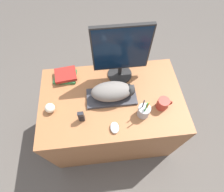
{
  "coord_description": "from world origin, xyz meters",
  "views": [
    {
      "loc": [
        -0.08,
        -0.36,
        2.06
      ],
      "look_at": [
        0.0,
        0.36,
        0.84
      ],
      "focal_mm": 28.0,
      "sensor_mm": 36.0,
      "label": 1
    }
  ],
  "objects_px": {
    "cat": "(114,91)",
    "coffee_mug": "(163,104)",
    "baseball": "(50,108)",
    "book_stack": "(65,76)",
    "computer_mouse": "(115,128)",
    "keyboard": "(112,97)",
    "phone": "(81,117)",
    "monitor": "(121,52)",
    "pen_cup": "(144,111)"
  },
  "relations": [
    {
      "from": "cat",
      "to": "coffee_mug",
      "type": "xyz_separation_m",
      "value": [
        0.38,
        -0.13,
        -0.05
      ]
    },
    {
      "from": "cat",
      "to": "baseball",
      "type": "xyz_separation_m",
      "value": [
        -0.52,
        -0.07,
        -0.06
      ]
    },
    {
      "from": "book_stack",
      "to": "computer_mouse",
      "type": "bearing_deg",
      "value": -54.28
    },
    {
      "from": "keyboard",
      "to": "book_stack",
      "type": "distance_m",
      "value": 0.47
    },
    {
      "from": "baseball",
      "to": "cat",
      "type": "bearing_deg",
      "value": 7.24
    },
    {
      "from": "phone",
      "to": "book_stack",
      "type": "bearing_deg",
      "value": 107.81
    },
    {
      "from": "monitor",
      "to": "baseball",
      "type": "bearing_deg",
      "value": -153.78
    },
    {
      "from": "coffee_mug",
      "to": "keyboard",
      "type": "bearing_deg",
      "value": 161.67
    },
    {
      "from": "baseball",
      "to": "book_stack",
      "type": "relative_size",
      "value": 0.37
    },
    {
      "from": "cat",
      "to": "phone",
      "type": "bearing_deg",
      "value": -146.9
    },
    {
      "from": "keyboard",
      "to": "phone",
      "type": "relative_size",
      "value": 3.6
    },
    {
      "from": "keyboard",
      "to": "coffee_mug",
      "type": "relative_size",
      "value": 3.31
    },
    {
      "from": "cat",
      "to": "computer_mouse",
      "type": "xyz_separation_m",
      "value": [
        -0.03,
        -0.28,
        -0.08
      ]
    },
    {
      "from": "keyboard",
      "to": "book_stack",
      "type": "relative_size",
      "value": 1.94
    },
    {
      "from": "keyboard",
      "to": "cat",
      "type": "distance_m",
      "value": 0.09
    },
    {
      "from": "computer_mouse",
      "to": "baseball",
      "type": "height_order",
      "value": "baseball"
    },
    {
      "from": "computer_mouse",
      "to": "book_stack",
      "type": "relative_size",
      "value": 0.43
    },
    {
      "from": "coffee_mug",
      "to": "book_stack",
      "type": "height_order",
      "value": "coffee_mug"
    },
    {
      "from": "baseball",
      "to": "pen_cup",
      "type": "bearing_deg",
      "value": -8.91
    },
    {
      "from": "phone",
      "to": "book_stack",
      "type": "height_order",
      "value": "phone"
    },
    {
      "from": "cat",
      "to": "computer_mouse",
      "type": "relative_size",
      "value": 3.85
    },
    {
      "from": "computer_mouse",
      "to": "phone",
      "type": "bearing_deg",
      "value": 157.52
    },
    {
      "from": "cat",
      "to": "book_stack",
      "type": "xyz_separation_m",
      "value": [
        -0.41,
        0.26,
        -0.07
      ]
    },
    {
      "from": "monitor",
      "to": "coffee_mug",
      "type": "bearing_deg",
      "value": -50.39
    },
    {
      "from": "coffee_mug",
      "to": "cat",
      "type": "bearing_deg",
      "value": 160.99
    },
    {
      "from": "cat",
      "to": "coffee_mug",
      "type": "bearing_deg",
      "value": -19.01
    },
    {
      "from": "keyboard",
      "to": "cat",
      "type": "height_order",
      "value": "cat"
    },
    {
      "from": "book_stack",
      "to": "phone",
      "type": "bearing_deg",
      "value": -72.19
    },
    {
      "from": "monitor",
      "to": "book_stack",
      "type": "distance_m",
      "value": 0.56
    },
    {
      "from": "cat",
      "to": "phone",
      "type": "xyz_separation_m",
      "value": [
        -0.27,
        -0.18,
        -0.04
      ]
    },
    {
      "from": "computer_mouse",
      "to": "phone",
      "type": "distance_m",
      "value": 0.27
    },
    {
      "from": "coffee_mug",
      "to": "pen_cup",
      "type": "bearing_deg",
      "value": -163.51
    },
    {
      "from": "cat",
      "to": "keyboard",
      "type": "bearing_deg",
      "value": -180.0
    },
    {
      "from": "coffee_mug",
      "to": "pen_cup",
      "type": "distance_m",
      "value": 0.17
    },
    {
      "from": "computer_mouse",
      "to": "baseball",
      "type": "xyz_separation_m",
      "value": [
        -0.49,
        0.21,
        0.02
      ]
    },
    {
      "from": "cat",
      "to": "baseball",
      "type": "height_order",
      "value": "cat"
    },
    {
      "from": "coffee_mug",
      "to": "computer_mouse",
      "type": "bearing_deg",
      "value": -160.37
    },
    {
      "from": "keyboard",
      "to": "coffee_mug",
      "type": "distance_m",
      "value": 0.42
    },
    {
      "from": "keyboard",
      "to": "monitor",
      "type": "height_order",
      "value": "monitor"
    },
    {
      "from": "monitor",
      "to": "coffee_mug",
      "type": "height_order",
      "value": "monitor"
    },
    {
      "from": "keyboard",
      "to": "baseball",
      "type": "height_order",
      "value": "baseball"
    },
    {
      "from": "cat",
      "to": "computer_mouse",
      "type": "distance_m",
      "value": 0.29
    },
    {
      "from": "cat",
      "to": "phone",
      "type": "height_order",
      "value": "cat"
    },
    {
      "from": "keyboard",
      "to": "monitor",
      "type": "xyz_separation_m",
      "value": [
        0.1,
        0.23,
        0.28
      ]
    },
    {
      "from": "cat",
      "to": "monitor",
      "type": "bearing_deg",
      "value": 70.3
    },
    {
      "from": "cat",
      "to": "monitor",
      "type": "distance_m",
      "value": 0.31
    },
    {
      "from": "computer_mouse",
      "to": "cat",
      "type": "bearing_deg",
      "value": 84.77
    },
    {
      "from": "computer_mouse",
      "to": "book_stack",
      "type": "bearing_deg",
      "value": 125.72
    },
    {
      "from": "phone",
      "to": "monitor",
      "type": "bearing_deg",
      "value": 49.07
    },
    {
      "from": "pen_cup",
      "to": "monitor",
      "type": "bearing_deg",
      "value": 107.83
    }
  ]
}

